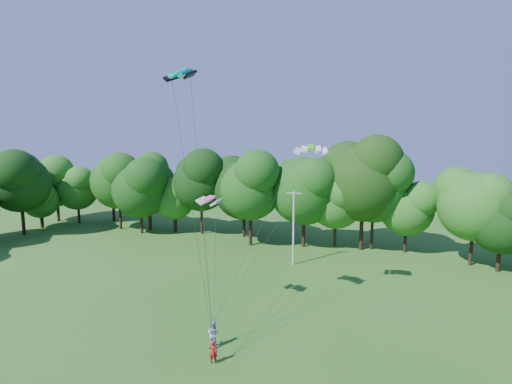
% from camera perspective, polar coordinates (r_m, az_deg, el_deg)
% --- Properties ---
extents(utility_pole, '(1.70, 0.35, 8.54)m').
position_cam_1_polar(utility_pole, '(45.70, 5.37, -5.04)').
color(utility_pole, beige).
rests_on(utility_pole, ground).
extents(kite_flyer_left, '(0.66, 0.52, 1.58)m').
position_cam_1_polar(kite_flyer_left, '(28.07, -6.15, -21.75)').
color(kite_flyer_left, '#AC1616').
rests_on(kite_flyer_left, ground).
extents(kite_flyer_right, '(0.95, 0.77, 1.87)m').
position_cam_1_polar(kite_flyer_right, '(29.86, -6.13, -19.48)').
color(kite_flyer_right, '#A1B9E0').
rests_on(kite_flyer_right, ground).
extents(kite_teal, '(2.71, 1.80, 0.60)m').
position_cam_1_polar(kite_teal, '(29.05, -10.72, 16.55)').
color(kite_teal, '#05ADAF').
rests_on(kite_teal, ground).
extents(kite_green, '(3.03, 1.92, 0.52)m').
position_cam_1_polar(kite_green, '(33.84, 7.85, 6.38)').
color(kite_green, '#39CE1F').
rests_on(kite_green, ground).
extents(kite_pink, '(2.15, 1.26, 0.38)m').
position_cam_1_polar(kite_pink, '(32.15, -6.70, -0.92)').
color(kite_pink, '#FB45A6').
rests_on(kite_pink, ground).
extents(tree_back_west, '(9.08, 9.08, 13.21)m').
position_cam_1_polar(tree_back_west, '(62.09, -16.26, 1.76)').
color(tree_back_west, black).
rests_on(tree_back_west, ground).
extents(tree_back_center, '(10.85, 10.85, 15.77)m').
position_cam_1_polar(tree_back_center, '(52.44, 15.10, 2.46)').
color(tree_back_center, black).
rests_on(tree_back_center, ground).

